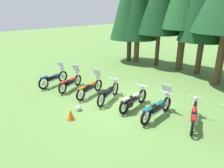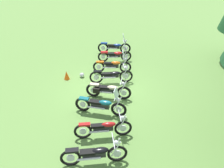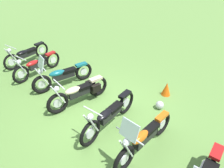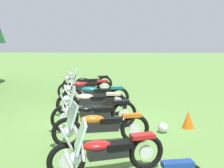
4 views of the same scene
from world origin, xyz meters
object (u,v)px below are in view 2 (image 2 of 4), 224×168
at_px(traffic_cone, 67,75).
at_px(motorcycle_2, 113,65).
at_px(motorcycle_0, 115,47).
at_px(motorcycle_3, 111,75).
at_px(motorcycle_5, 101,105).
at_px(motorcycle_6, 104,128).
at_px(motorcycle_4, 108,90).
at_px(motorcycle_1, 115,55).
at_px(motorcycle_7, 95,154).
at_px(dropped_helmet, 82,75).

bearing_deg(traffic_cone, motorcycle_2, 122.17).
distance_m(motorcycle_0, motorcycle_2, 2.86).
relative_size(motorcycle_2, traffic_cone, 4.61).
relative_size(motorcycle_3, motorcycle_5, 0.95).
bearing_deg(motorcycle_6, motorcycle_4, 81.30).
bearing_deg(motorcycle_5, motorcycle_3, 94.01).
bearing_deg(motorcycle_0, motorcycle_5, -92.13).
bearing_deg(motorcycle_4, motorcycle_1, 93.73).
xyz_separation_m(motorcycle_1, motorcycle_3, (2.70, 0.48, -0.00)).
xyz_separation_m(motorcycle_2, motorcycle_5, (3.94, 0.50, 0.00)).
bearing_deg(motorcycle_0, motorcycle_7, -91.18).
relative_size(motorcycle_3, motorcycle_7, 1.04).
xyz_separation_m(traffic_cone, dropped_helmet, (-0.44, 0.73, -0.11)).
relative_size(motorcycle_5, traffic_cone, 4.91).
distance_m(motorcycle_6, dropped_helmet, 5.05).
distance_m(motorcycle_2, dropped_helmet, 1.87).
bearing_deg(motorcycle_0, motorcycle_3, -89.54).
height_order(motorcycle_7, dropped_helmet, motorcycle_7).
height_order(motorcycle_4, traffic_cone, motorcycle_4).
bearing_deg(motorcycle_7, motorcycle_4, 77.78).
bearing_deg(dropped_helmet, motorcycle_6, 30.77).
height_order(motorcycle_1, dropped_helmet, motorcycle_1).
distance_m(motorcycle_5, motorcycle_7, 2.78).
height_order(motorcycle_3, motorcycle_7, motorcycle_3).
bearing_deg(motorcycle_1, traffic_cone, -143.92).
bearing_deg(motorcycle_6, motorcycle_5, 89.60).
relative_size(motorcycle_4, traffic_cone, 4.65).
bearing_deg(motorcycle_0, motorcycle_6, -90.06).
bearing_deg(motorcycle_0, motorcycle_4, -90.69).
distance_m(motorcycle_4, motorcycle_5, 1.29).
xyz_separation_m(motorcycle_3, motorcycle_5, (2.76, 0.26, 0.01)).
bearing_deg(motorcycle_3, traffic_cone, 166.63).
relative_size(motorcycle_2, motorcycle_4, 0.99).
xyz_separation_m(motorcycle_6, dropped_helmet, (-4.33, -2.58, -0.31)).
bearing_deg(motorcycle_3, dropped_helmet, 155.00).
distance_m(motorcycle_4, motorcycle_6, 2.74).
height_order(motorcycle_5, traffic_cone, motorcycle_5).
xyz_separation_m(motorcycle_1, motorcycle_6, (6.84, 1.26, -0.01)).
distance_m(motorcycle_1, dropped_helmet, 2.85).
height_order(motorcycle_2, motorcycle_7, motorcycle_2).
bearing_deg(motorcycle_6, motorcycle_3, 79.53).
xyz_separation_m(motorcycle_0, dropped_helmet, (3.79, -0.96, -0.33)).
relative_size(motorcycle_0, traffic_cone, 4.68).
relative_size(motorcycle_3, traffic_cone, 4.68).
bearing_deg(motorcycle_2, motorcycle_1, 85.89).
xyz_separation_m(motorcycle_0, motorcycle_3, (3.98, 0.83, -0.01)).
bearing_deg(motorcycle_6, motorcycle_7, -108.09).
bearing_deg(motorcycle_1, motorcycle_0, 86.32).
bearing_deg(motorcycle_3, motorcycle_1, 81.01).
height_order(motorcycle_0, dropped_helmet, motorcycle_0).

